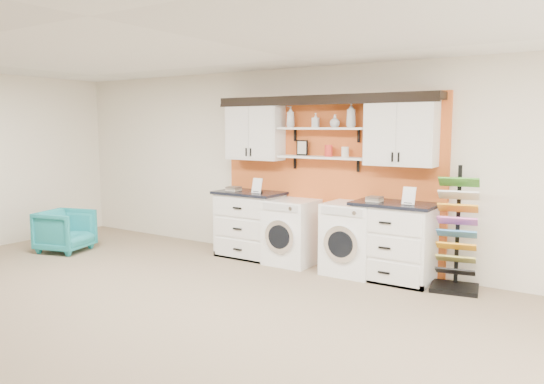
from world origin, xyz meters
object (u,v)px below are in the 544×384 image
Objects in this scene: base_cabinet_left at (250,224)px; base_cabinet_right at (394,242)px; sample_rack at (456,250)px; washer at (292,232)px; dryer at (352,238)px; armchair at (65,231)px.

base_cabinet_left is 2.26m from base_cabinet_right.
sample_rack is (3.03, 0.03, -0.00)m from base_cabinet_left.
base_cabinet_left reaches higher than washer.
dryer reaches higher than armchair.
base_cabinet_right is at bearing -0.00° from base_cabinet_left.
washer is 0.97× the size of dryer.
base_cabinet_right is 5.06m from armchair.
base_cabinet_right is 1.12× the size of washer.
armchair is at bearing -177.11° from sample_rack.
sample_rack is at bearing -91.99° from armchair.
washer is 1.28× the size of armchair.
base_cabinet_left is 0.98× the size of base_cabinet_right.
armchair is at bearing -164.70° from base_cabinet_right.
base_cabinet_left is 3.03m from sample_rack.
dryer is 0.64× the size of sample_rack.
base_cabinet_left is 1.07× the size of dryer.
dryer is (-0.58, -0.00, -0.03)m from base_cabinet_right.
dryer is 1.32× the size of armchair.
base_cabinet_left is 2.95m from armchair.
washer is at bearing 180.00° from dryer.
dryer is at bearing -179.67° from base_cabinet_right.
base_cabinet_right is 0.58m from dryer.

